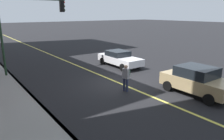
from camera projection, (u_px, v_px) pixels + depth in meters
ground at (119, 83)px, 14.24m from camera, size 200.00×200.00×0.00m
sidewalk_slab at (1, 109)px, 10.19m from camera, size 80.00×3.49×0.15m
curb_edge at (36, 101)px, 11.14m from camera, size 80.00×0.16×0.15m
lane_stripe_center at (119, 83)px, 14.24m from camera, size 80.00×0.16×0.01m
car_tan at (197, 80)px, 12.16m from camera, size 3.94×2.07×1.58m
car_white at (119, 58)px, 18.61m from camera, size 4.39×1.89×1.32m
pedestrian_with_backpack at (126, 76)px, 12.53m from camera, size 0.42×0.43×1.60m
traffic_light_mast at (28, 20)px, 15.57m from camera, size 0.28×4.91×5.74m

